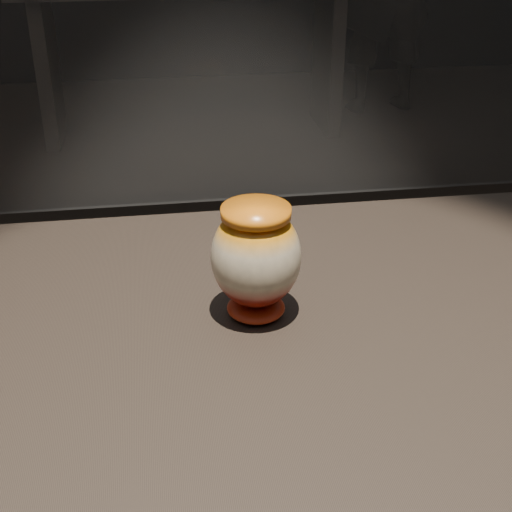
{
  "coord_description": "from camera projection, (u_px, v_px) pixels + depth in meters",
  "views": [
    {
      "loc": [
        0.04,
        -0.79,
        1.44
      ],
      "look_at": [
        0.17,
        0.04,
        0.99
      ],
      "focal_mm": 50.0,
      "sensor_mm": 36.0,
      "label": 1
    }
  ],
  "objects": [
    {
      "name": "back_shelf",
      "position": [
        190.0,
        29.0,
        4.23
      ],
      "size": [
        2.0,
        0.6,
        0.9
      ],
      "color": "black",
      "rests_on": "ground"
    },
    {
      "name": "main_vase",
      "position": [
        256.0,
        258.0,
        0.96
      ],
      "size": [
        0.14,
        0.14,
        0.16
      ],
      "rotation": [
        0.0,
        0.0,
        0.2
      ],
      "color": "maroon",
      "rests_on": "display_plinth"
    },
    {
      "name": "display_plinth",
      "position": [
        152.0,
        490.0,
        1.07
      ],
      "size": [
        2.0,
        0.8,
        0.9
      ],
      "color": "black",
      "rests_on": "ground"
    }
  ]
}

